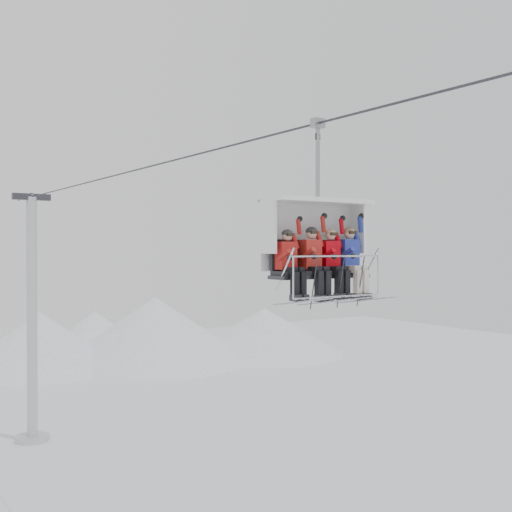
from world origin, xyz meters
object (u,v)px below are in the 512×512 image
lift_tower_right (32,335)px  skier_center_left (313,260)px  chairlift_carrier (314,238)px  skier_center_right (333,260)px  skier_far_right (351,259)px  skier_far_left (289,261)px

lift_tower_right → skier_center_left: bearing=-90.6°
chairlift_carrier → skier_center_left: (-0.26, -0.31, -0.49)m
skier_center_right → skier_far_right: size_ratio=0.96×
lift_tower_right → skier_center_right: bearing=-89.3°
lift_tower_right → chairlift_carrier: size_ratio=3.38×
lift_tower_right → chairlift_carrier: (0.00, -24.37, 4.95)m
skier_far_left → skier_center_right: bearing=0.2°
lift_tower_right → skier_center_right: 25.08m
lift_tower_right → skier_center_left: (-0.26, -24.67, 4.46)m
skier_center_right → skier_far_right: (0.56, 0.01, 0.02)m
chairlift_carrier → skier_far_right: chairlift_carrier is taller
chairlift_carrier → skier_far_left: (-0.92, -0.31, -0.52)m
lift_tower_right → skier_center_right: (0.30, -24.68, 4.45)m
chairlift_carrier → lift_tower_right: bearing=90.0°
lift_tower_right → skier_far_left: 25.09m
lift_tower_right → skier_far_left: bearing=-92.1°
skier_far_left → skier_far_right: bearing=0.3°
chairlift_carrier → skier_center_right: chairlift_carrier is taller
lift_tower_right → skier_center_right: lift_tower_right is taller
chairlift_carrier → skier_center_left: size_ratio=2.29×
skier_center_left → skier_far_right: size_ratio=0.98×
lift_tower_right → skier_far_right: bearing=-88.0°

